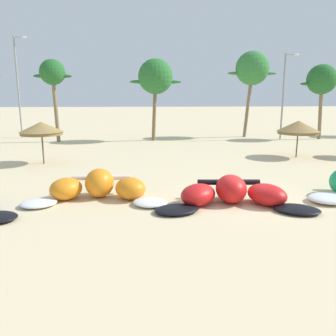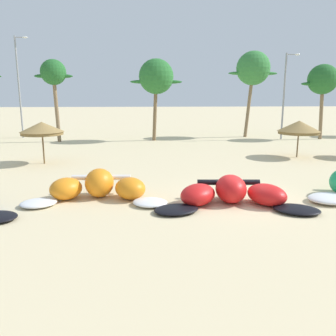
{
  "view_description": "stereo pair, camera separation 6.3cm",
  "coord_description": "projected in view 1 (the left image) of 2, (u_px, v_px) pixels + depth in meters",
  "views": [
    {
      "loc": [
        -4.48,
        -14.69,
        4.55
      ],
      "look_at": [
        -3.13,
        2.0,
        1.0
      ],
      "focal_mm": 36.61,
      "sensor_mm": 36.0,
      "label": 1
    },
    {
      "loc": [
        -4.41,
        -14.7,
        4.55
      ],
      "look_at": [
        -3.13,
        2.0,
        1.0
      ],
      "focal_mm": 36.61,
      "sensor_mm": 36.0,
      "label": 2
    }
  ],
  "objects": [
    {
      "name": "ground_plane",
      "position": [
        240.0,
        197.0,
        15.62
      ],
      "size": [
        260.0,
        260.0,
        0.0
      ],
      "primitive_type": "plane",
      "color": "beige"
    },
    {
      "name": "kite_left",
      "position": [
        98.0,
        188.0,
        15.27
      ],
      "size": [
        6.54,
        3.12,
        1.31
      ],
      "color": "white",
      "rests_on": "ground"
    },
    {
      "name": "kite_left_of_center",
      "position": [
        232.0,
        194.0,
        14.5
      ],
      "size": [
        6.93,
        3.45,
        1.2
      ],
      "color": "black",
      "rests_on": "ground"
    },
    {
      "name": "beach_umbrella_near_van",
      "position": [
        41.0,
        128.0,
        22.87
      ],
      "size": [
        2.89,
        2.89,
        2.84
      ],
      "color": "brown",
      "rests_on": "ground"
    },
    {
      "name": "beach_umbrella_middle",
      "position": [
        298.0,
        127.0,
        25.36
      ],
      "size": [
        3.09,
        3.09,
        2.74
      ],
      "color": "brown",
      "rests_on": "ground"
    },
    {
      "name": "palm_left",
      "position": [
        53.0,
        74.0,
        33.08
      ],
      "size": [
        3.68,
        2.45,
        8.0
      ],
      "color": "#7F6647",
      "rests_on": "ground"
    },
    {
      "name": "palm_left_of_gap",
      "position": [
        156.0,
        77.0,
        34.17
      ],
      "size": [
        5.22,
        3.48,
        8.17
      ],
      "color": "brown",
      "rests_on": "ground"
    },
    {
      "name": "palm_center_left",
      "position": [
        252.0,
        69.0,
        37.08
      ],
      "size": [
        5.46,
        3.64,
        9.28
      ],
      "color": "#7F6647",
      "rests_on": "ground"
    },
    {
      "name": "palm_center_right",
      "position": [
        322.0,
        80.0,
        35.4
      ],
      "size": [
        4.6,
        3.06,
        7.73
      ],
      "color": "#7F6647",
      "rests_on": "ground"
    },
    {
      "name": "lamppost_west",
      "position": [
        19.0,
        83.0,
        36.55
      ],
      "size": [
        1.42,
        0.24,
        10.66
      ],
      "color": "gray",
      "rests_on": "ground"
    },
    {
      "name": "lamppost_west_center",
      "position": [
        284.0,
        92.0,
        35.54
      ],
      "size": [
        1.49,
        0.24,
        8.8
      ],
      "color": "gray",
      "rests_on": "ground"
    }
  ]
}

